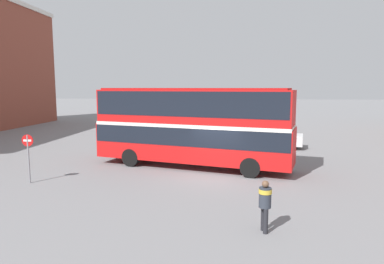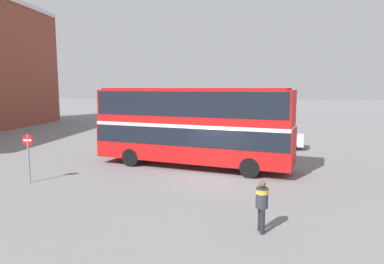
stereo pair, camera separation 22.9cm
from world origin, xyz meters
name	(u,v)px [view 1 (the left image)]	position (x,y,z in m)	size (l,w,h in m)	color
ground_plane	(214,176)	(0.00, 0.00, 0.00)	(240.00, 240.00, 0.00)	slate
double_decker_bus	(192,122)	(-1.39, 1.98, 2.64)	(11.72, 5.48, 4.60)	red
pedestrian_foreground	(265,201)	(1.86, -6.81, 1.04)	(0.49, 0.49, 1.70)	#232328
parked_car_kerb_near	(275,137)	(4.30, 9.14, 0.83)	(4.53, 2.73, 1.64)	silver
no_entry_sign	(28,151)	(-8.90, -2.21, 1.58)	(0.58, 0.08, 2.39)	gray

